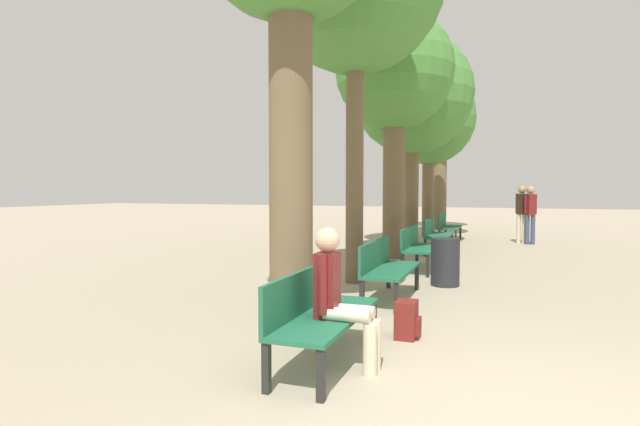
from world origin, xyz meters
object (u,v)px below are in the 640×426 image
bench_row_1 (385,265)px  tree_row_2 (395,75)px  person_seated (339,294)px  pedestrian_mid (530,211)px  backpack (407,320)px  tree_row_4 (429,119)px  bench_row_3 (435,233)px  bench_row_0 (318,309)px  pedestrian_near (522,210)px  trash_bin (445,262)px  bench_row_2 (417,245)px  tree_row_3 (413,95)px  bench_row_4 (447,225)px  tree_row_5 (440,116)px

bench_row_1 → tree_row_2: bearing=100.4°
person_seated → pedestrian_mid: (2.08, 11.28, 0.29)m
person_seated → backpack: 1.27m
bench_row_1 → tree_row_4: 10.37m
bench_row_3 → person_seated: 8.50m
bench_row_0 → person_seated: 0.31m
pedestrian_near → trash_bin: bearing=-100.8°
bench_row_2 → backpack: bearing=-82.1°
backpack → pedestrian_near: bearing=82.0°
bench_row_0 → trash_bin: bench_row_0 is taller
backpack → bench_row_2: bearing=97.9°
tree_row_3 → trash_bin: (1.49, -5.35, -3.76)m
tree_row_3 → tree_row_2: bearing=-90.0°
bench_row_1 → backpack: (0.64, -1.78, -0.30)m
bench_row_1 → bench_row_2: bearing=90.0°
person_seated → backpack: person_seated is taller
bench_row_2 → bench_row_4: same height
backpack → pedestrian_mid: (1.68, 10.17, 0.76)m
tree_row_3 → tree_row_5: 6.33m
pedestrian_near → bench_row_3: bearing=-125.0°
bench_row_3 → tree_row_2: (-0.79, -1.31, 3.69)m
bench_row_0 → pedestrian_near: size_ratio=1.00×
bench_row_2 → tree_row_4: (-0.79, 6.97, 3.40)m
bench_row_4 → backpack: bench_row_4 is taller
bench_row_0 → bench_row_3: size_ratio=1.00×
tree_row_3 → tree_row_5: bearing=90.0°
trash_bin → bench_row_2: bearing=115.6°
tree_row_5 → pedestrian_near: (2.88, -4.40, -3.46)m
bench_row_0 → pedestrian_near: bearing=79.6°
tree_row_4 → backpack: 12.22m
tree_row_4 → bench_row_3: bearing=-79.3°
bench_row_4 → tree_row_5: bearing=99.7°
tree_row_4 → backpack: bearing=-83.0°
bench_row_2 → bench_row_3: 2.80m
tree_row_5 → backpack: (1.43, -14.79, -4.23)m
bench_row_2 → trash_bin: size_ratio=2.16×
bench_row_3 → person_seated: size_ratio=1.34×
tree_row_5 → pedestrian_near: size_ratio=3.49×
tree_row_3 → tree_row_4: (0.00, 3.09, -0.26)m
tree_row_5 → pedestrian_near: 6.29m
bench_row_3 → trash_bin: size_ratio=2.16×
tree_row_5 → bench_row_4: bearing=-80.3°
tree_row_4 → tree_row_3: bearing=-90.0°
person_seated → pedestrian_mid: size_ratio=0.75×
bench_row_3 → backpack: size_ratio=4.21×
bench_row_1 → tree_row_3: (-0.79, 6.68, 3.66)m
tree_row_3 → person_seated: 10.23m
bench_row_0 → bench_row_4: same height
tree_row_3 → backpack: 9.45m
bench_row_1 → tree_row_4: bearing=94.6°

